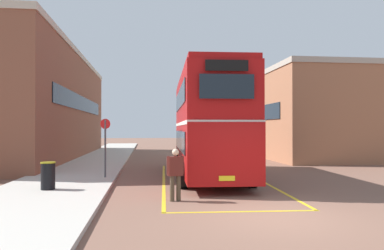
{
  "coord_description": "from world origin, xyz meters",
  "views": [
    {
      "loc": [
        -3.2,
        -9.3,
        2.23
      ],
      "look_at": [
        -0.66,
        11.82,
        2.44
      ],
      "focal_mm": 35.65,
      "sensor_mm": 36.0,
      "label": 1
    }
  ],
  "objects_px": {
    "double_decker_bus": "(208,123)",
    "single_deck_bus": "(208,135)",
    "bus_stop_sign": "(105,142)",
    "pedestrian_boarding": "(175,171)",
    "litter_bin": "(48,176)"
  },
  "relations": [
    {
      "from": "double_decker_bus",
      "to": "single_deck_bus",
      "type": "relative_size",
      "value": 1.12
    },
    {
      "from": "double_decker_bus",
      "to": "bus_stop_sign",
      "type": "bearing_deg",
      "value": -171.27
    },
    {
      "from": "single_deck_bus",
      "to": "pedestrian_boarding",
      "type": "bearing_deg",
      "value": -101.44
    },
    {
      "from": "single_deck_bus",
      "to": "bus_stop_sign",
      "type": "xyz_separation_m",
      "value": [
        -7.92,
        -21.03,
        0.02
      ]
    },
    {
      "from": "single_deck_bus",
      "to": "litter_bin",
      "type": "xyz_separation_m",
      "value": [
        -9.52,
        -24.18,
        -1.03
      ]
    },
    {
      "from": "single_deck_bus",
      "to": "pedestrian_boarding",
      "type": "distance_m",
      "value": 26.61
    },
    {
      "from": "double_decker_bus",
      "to": "litter_bin",
      "type": "height_order",
      "value": "double_decker_bus"
    },
    {
      "from": "litter_bin",
      "to": "bus_stop_sign",
      "type": "relative_size",
      "value": 0.38
    },
    {
      "from": "single_deck_bus",
      "to": "litter_bin",
      "type": "relative_size",
      "value": 10.32
    },
    {
      "from": "litter_bin",
      "to": "bus_stop_sign",
      "type": "distance_m",
      "value": 3.68
    },
    {
      "from": "pedestrian_boarding",
      "to": "bus_stop_sign",
      "type": "bearing_deg",
      "value": 117.72
    },
    {
      "from": "double_decker_bus",
      "to": "pedestrian_boarding",
      "type": "relative_size",
      "value": 6.77
    },
    {
      "from": "double_decker_bus",
      "to": "bus_stop_sign",
      "type": "relative_size",
      "value": 4.33
    },
    {
      "from": "double_decker_bus",
      "to": "bus_stop_sign",
      "type": "xyz_separation_m",
      "value": [
        -4.59,
        -0.7,
        -0.85
      ]
    },
    {
      "from": "single_deck_bus",
      "to": "double_decker_bus",
      "type": "bearing_deg",
      "value": -99.32
    }
  ]
}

